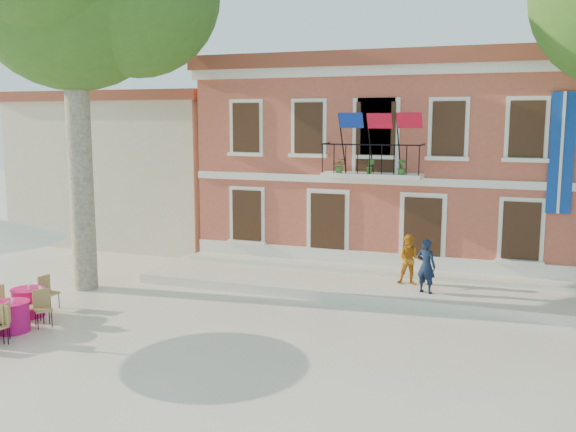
# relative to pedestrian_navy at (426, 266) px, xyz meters

# --- Properties ---
(ground) EXTENTS (90.00, 90.00, 0.00)m
(ground) POSITION_rel_pedestrian_navy_xyz_m (-4.07, -3.65, -1.09)
(ground) COLOR beige
(ground) RESTS_ON ground
(main_building) EXTENTS (13.50, 9.59, 7.50)m
(main_building) POSITION_rel_pedestrian_navy_xyz_m (-2.07, 6.33, 2.69)
(main_building) COLOR #A9433D
(main_building) RESTS_ON ground
(neighbor_west) EXTENTS (9.40, 9.40, 6.40)m
(neighbor_west) POSITION_rel_pedestrian_navy_xyz_m (-13.57, 7.35, 2.12)
(neighbor_west) COLOR beige
(neighbor_west) RESTS_ON ground
(terrace) EXTENTS (14.00, 3.40, 0.30)m
(terrace) POSITION_rel_pedestrian_navy_xyz_m (-2.07, 0.75, -0.94)
(terrace) COLOR silver
(terrace) RESTS_ON ground
(pedestrian_navy) EXTENTS (0.67, 0.56, 1.59)m
(pedestrian_navy) POSITION_rel_pedestrian_navy_xyz_m (0.00, 0.00, 0.00)
(pedestrian_navy) COLOR #0F1A32
(pedestrian_navy) RESTS_ON terrace
(pedestrian_orange) EXTENTS (0.81, 0.67, 1.54)m
(pedestrian_orange) POSITION_rel_pedestrian_navy_xyz_m (-0.61, 0.78, -0.03)
(pedestrian_orange) COLOR #C27216
(pedestrian_orange) RESTS_ON terrace
(cafe_table_0) EXTENTS (1.86, 1.71, 0.95)m
(cafe_table_0) POSITION_rel_pedestrian_navy_xyz_m (-9.90, -5.04, -0.67)
(cafe_table_0) COLOR #DC1465
(cafe_table_0) RESTS_ON ground
(cafe_table_2) EXTENTS (1.75, 1.85, 0.95)m
(cafe_table_2) POSITION_rel_pedestrian_navy_xyz_m (-9.38, -6.19, -0.67)
(cafe_table_2) COLOR #DC1465
(cafe_table_2) RESTS_ON ground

